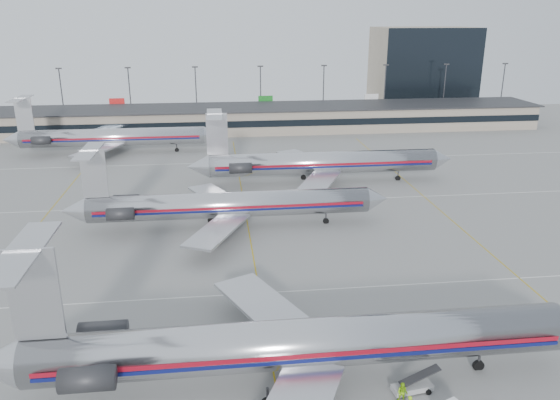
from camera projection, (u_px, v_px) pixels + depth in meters
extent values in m
plane|color=gray|center=(269.00, 346.00, 49.94)|extent=(260.00, 260.00, 0.00)
cube|color=silver|center=(260.00, 293.00, 59.33)|extent=(160.00, 0.15, 0.02)
cube|color=gray|center=(231.00, 119.00, 141.06)|extent=(160.00, 16.00, 6.00)
cube|color=black|center=(232.00, 125.00, 133.38)|extent=(160.00, 0.20, 1.60)
cube|color=#2D2D30|center=(231.00, 107.00, 140.06)|extent=(162.00, 17.00, 0.30)
cylinder|color=#38383D|center=(62.00, 97.00, 147.68)|extent=(0.30, 0.30, 15.00)
cube|color=#2D2D30|center=(59.00, 68.00, 145.22)|extent=(1.60, 0.40, 0.35)
cylinder|color=#38383D|center=(130.00, 96.00, 149.71)|extent=(0.30, 0.30, 15.00)
cube|color=#2D2D30|center=(128.00, 68.00, 147.26)|extent=(1.60, 0.40, 0.35)
cylinder|color=#38383D|center=(196.00, 95.00, 151.75)|extent=(0.30, 0.30, 15.00)
cube|color=#2D2D30|center=(195.00, 67.00, 149.29)|extent=(1.60, 0.40, 0.35)
cylinder|color=#38383D|center=(261.00, 94.00, 153.78)|extent=(0.30, 0.30, 15.00)
cube|color=#2D2D30|center=(260.00, 66.00, 151.33)|extent=(1.60, 0.40, 0.35)
cylinder|color=#38383D|center=(323.00, 93.00, 155.81)|extent=(0.30, 0.30, 15.00)
cube|color=#2D2D30|center=(324.00, 66.00, 153.36)|extent=(1.60, 0.40, 0.35)
cylinder|color=#38383D|center=(384.00, 92.00, 157.85)|extent=(0.30, 0.30, 15.00)
cube|color=#2D2D30|center=(386.00, 65.00, 155.39)|extent=(1.60, 0.40, 0.35)
cylinder|color=#38383D|center=(444.00, 91.00, 159.88)|extent=(0.30, 0.30, 15.00)
cube|color=#2D2D30|center=(447.00, 64.00, 157.43)|extent=(1.60, 0.40, 0.35)
cylinder|color=#38383D|center=(502.00, 90.00, 161.92)|extent=(0.30, 0.30, 15.00)
cube|color=#2D2D30|center=(505.00, 64.00, 159.46)|extent=(1.60, 0.40, 0.35)
cube|color=tan|center=(422.00, 68.00, 173.19)|extent=(30.00, 20.00, 25.00)
cylinder|color=silver|center=(304.00, 343.00, 43.70)|extent=(43.14, 3.99, 3.99)
cube|color=maroon|center=(308.00, 356.00, 41.76)|extent=(40.99, 0.05, 0.38)
cube|color=#0C1254|center=(308.00, 361.00, 41.90)|extent=(40.99, 0.05, 0.30)
cube|color=#BBBBC0|center=(268.00, 309.00, 50.90)|extent=(10.03, 14.62, 0.35)
cube|color=#BBBBC0|center=(34.00, 295.00, 39.62)|extent=(3.67, 0.27, 7.33)
cube|color=#BBBBC0|center=(23.00, 252.00, 38.47)|extent=(2.59, 11.33, 0.19)
cylinder|color=#2D2D30|center=(103.00, 332.00, 44.66)|extent=(3.88, 1.83, 1.83)
cylinder|color=#2D2D30|center=(87.00, 379.00, 38.88)|extent=(3.88, 1.83, 1.83)
cylinder|color=#2D2D30|center=(479.00, 360.00, 46.34)|extent=(0.22, 0.22, 1.78)
cylinder|color=#2D2D30|center=(268.00, 398.00, 41.83)|extent=(0.22, 0.22, 1.78)
cylinder|color=#2D2D30|center=(262.00, 358.00, 46.70)|extent=(0.22, 0.22, 1.78)
cylinder|color=black|center=(478.00, 365.00, 46.50)|extent=(0.97, 0.32, 0.97)
cylinder|color=silver|center=(231.00, 205.00, 76.56)|extent=(39.15, 3.62, 3.62)
cone|color=silver|center=(377.00, 199.00, 78.94)|extent=(3.13, 3.62, 3.62)
cone|color=#BBBBC0|center=(74.00, 211.00, 74.15)|extent=(3.52, 3.62, 3.62)
cube|color=maroon|center=(231.00, 208.00, 74.80)|extent=(37.19, 0.05, 0.34)
cube|color=#0C1254|center=(231.00, 211.00, 74.92)|extent=(37.19, 0.05, 0.27)
cube|color=#BBBBC0|center=(217.00, 196.00, 83.09)|extent=(9.10, 13.27, 0.31)
cube|color=#BBBBC0|center=(218.00, 230.00, 70.21)|extent=(9.10, 13.27, 0.31)
cube|color=#BBBBC0|center=(94.00, 174.00, 72.85)|extent=(3.33, 0.24, 6.65)
cube|color=#BBBBC0|center=(89.00, 151.00, 71.81)|extent=(2.35, 10.28, 0.18)
cylinder|color=#2D2D30|center=(126.00, 200.00, 77.42)|extent=(3.52, 1.66, 1.66)
cylinder|color=#2D2D30|center=(120.00, 214.00, 72.18)|extent=(3.52, 1.66, 1.66)
cylinder|color=#2D2D30|center=(326.00, 218.00, 78.95)|extent=(0.20, 0.20, 1.61)
cylinder|color=#2D2D30|center=(210.00, 229.00, 74.86)|extent=(0.20, 0.20, 1.61)
cylinder|color=#2D2D30|center=(210.00, 217.00, 79.28)|extent=(0.20, 0.20, 1.61)
cylinder|color=black|center=(326.00, 221.00, 79.10)|extent=(0.88, 0.29, 0.88)
cylinder|color=silver|center=(324.00, 163.00, 96.99)|extent=(40.58, 3.95, 3.95)
cone|color=silver|center=(442.00, 159.00, 99.47)|extent=(3.42, 3.95, 3.95)
cone|color=#BBBBC0|center=(198.00, 167.00, 94.48)|extent=(3.84, 3.95, 3.95)
cube|color=maroon|center=(326.00, 165.00, 95.07)|extent=(38.55, 0.05, 0.37)
cube|color=#0C1254|center=(326.00, 167.00, 95.21)|extent=(38.55, 0.05, 0.30)
cube|color=#BBBBC0|center=(305.00, 158.00, 104.11)|extent=(9.93, 14.48, 0.34)
cube|color=#BBBBC0|center=(320.00, 181.00, 90.07)|extent=(9.93, 14.48, 0.34)
cube|color=#BBBBC0|center=(217.00, 134.00, 93.06)|extent=(3.63, 0.27, 7.26)
cube|color=#BBBBC0|center=(214.00, 114.00, 91.93)|extent=(2.56, 11.21, 0.19)
cylinder|color=#2D2D30|center=(239.00, 159.00, 98.05)|extent=(3.84, 1.82, 1.82)
cylinder|color=#2D2D30|center=(241.00, 168.00, 92.33)|extent=(3.84, 1.82, 1.82)
cylinder|color=#2D2D30|center=(398.00, 176.00, 99.48)|extent=(0.21, 0.21, 1.76)
cylinder|color=#2D2D30|center=(308.00, 183.00, 95.14)|extent=(0.21, 0.21, 1.76)
cylinder|color=#2D2D30|center=(303.00, 175.00, 99.95)|extent=(0.21, 0.21, 1.76)
cylinder|color=black|center=(398.00, 178.00, 99.64)|extent=(0.96, 0.32, 0.96)
cylinder|color=silver|center=(114.00, 137.00, 117.92)|extent=(38.75, 3.77, 3.77)
cone|color=silver|center=(212.00, 135.00, 120.30)|extent=(3.26, 3.77, 3.77)
cone|color=#BBBBC0|center=(11.00, 140.00, 115.53)|extent=(3.67, 3.77, 3.77)
cube|color=maroon|center=(112.00, 138.00, 116.09)|extent=(36.81, 0.05, 0.36)
cube|color=#0C1254|center=(113.00, 140.00, 116.22)|extent=(36.81, 0.05, 0.29)
cube|color=#BBBBC0|center=(110.00, 135.00, 124.73)|extent=(9.48, 13.82, 0.33)
cube|color=#BBBBC0|center=(98.00, 150.00, 111.31)|extent=(9.48, 13.82, 0.33)
cube|color=#BBBBC0|center=(24.00, 114.00, 114.18)|extent=(3.47, 0.25, 6.93)
cube|color=#BBBBC0|center=(20.00, 99.00, 113.09)|extent=(2.45, 10.71, 0.18)
cylinder|color=#2D2D30|center=(49.00, 135.00, 118.94)|extent=(3.67, 1.73, 1.73)
cylinder|color=#2D2D30|center=(41.00, 140.00, 113.48)|extent=(3.67, 1.73, 1.73)
cylinder|color=#2D2D30|center=(177.00, 148.00, 120.30)|extent=(0.20, 0.20, 1.68)
cylinder|color=#2D2D30|center=(98.00, 153.00, 116.16)|extent=(0.20, 0.20, 1.68)
cylinder|color=#2D2D30|center=(103.00, 147.00, 120.76)|extent=(0.20, 0.20, 1.68)
cylinder|color=black|center=(177.00, 150.00, 120.46)|extent=(0.92, 0.31, 0.92)
cube|color=#A5A5A5|center=(412.00, 387.00, 43.70)|extent=(3.44, 1.68, 0.46)
cube|color=#2D2D30|center=(420.00, 376.00, 43.43)|extent=(3.43, 1.32, 1.18)
cylinder|color=black|center=(424.00, 384.00, 44.37)|extent=(0.46, 0.15, 0.46)
cylinder|color=black|center=(429.00, 392.00, 43.42)|extent=(0.46, 0.15, 0.46)
cylinder|color=black|center=(396.00, 386.00, 44.10)|extent=(0.46, 0.15, 0.46)
cylinder|color=black|center=(400.00, 395.00, 43.16)|extent=(0.46, 0.15, 0.46)
imported|color=#90D614|center=(402.00, 393.00, 42.39)|extent=(1.07, 1.03, 1.74)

